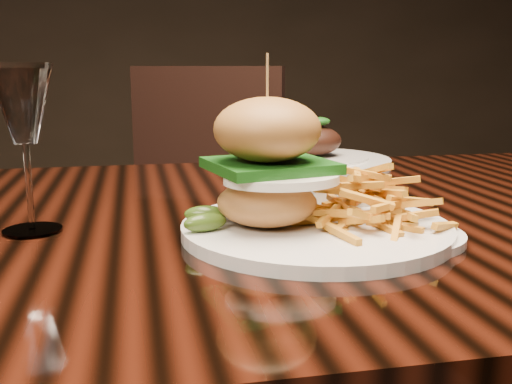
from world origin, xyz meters
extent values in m
cube|color=black|center=(0.00, 0.00, 0.73)|extent=(1.60, 0.90, 0.04)
cylinder|color=silver|center=(0.05, -0.13, 0.76)|extent=(0.32, 0.32, 0.01)
ellipsoid|color=#9F6D33|center=(-0.01, -0.12, 0.79)|extent=(0.12, 0.12, 0.05)
ellipsoid|color=white|center=(0.00, -0.14, 0.82)|extent=(0.13, 0.11, 0.01)
ellipsoid|color=orange|center=(0.03, -0.15, 0.83)|extent=(0.03, 0.03, 0.01)
cube|color=#1E6018|center=(-0.01, -0.12, 0.83)|extent=(0.16, 0.15, 0.01)
ellipsoid|color=brown|center=(-0.01, -0.12, 0.88)|extent=(0.12, 0.12, 0.07)
cylinder|color=#A7834E|center=(-0.01, -0.12, 0.91)|extent=(0.00, 0.00, 0.10)
ellipsoid|color=#294412|center=(-0.09, -0.14, 0.78)|extent=(0.06, 0.03, 0.02)
ellipsoid|color=#294412|center=(-0.08, -0.10, 0.78)|extent=(0.05, 0.03, 0.02)
cylinder|color=silver|center=(0.13, -0.17, 0.76)|extent=(0.16, 0.16, 0.01)
cube|color=gold|center=(0.14, -0.17, 0.77)|extent=(0.03, 0.03, 0.01)
cube|color=white|center=(0.12, -0.14, 0.76)|extent=(0.14, 0.04, 0.00)
cube|color=silver|center=(0.11, -0.02, 0.77)|extent=(0.10, 0.10, 0.04)
cylinder|color=white|center=(-0.29, -0.05, 0.75)|extent=(0.07, 0.07, 0.00)
cylinder|color=white|center=(-0.29, -0.05, 0.81)|extent=(0.01, 0.01, 0.10)
cone|color=white|center=(-0.29, -0.05, 0.91)|extent=(0.07, 0.07, 0.09)
cylinder|color=silver|center=(0.19, 0.35, 0.76)|extent=(0.32, 0.32, 0.02)
cylinder|color=silver|center=(0.19, 0.35, 0.76)|extent=(0.23, 0.23, 0.02)
ellipsoid|color=black|center=(0.19, 0.35, 0.80)|extent=(0.12, 0.10, 0.06)
ellipsoid|color=#1E6018|center=(0.20, 0.34, 0.84)|extent=(0.05, 0.03, 0.02)
cube|color=black|center=(-0.03, 0.80, 0.45)|extent=(0.61, 0.61, 0.06)
cube|color=black|center=(0.05, 0.99, 0.70)|extent=(0.44, 0.24, 0.50)
cylinder|color=black|center=(-0.28, 0.71, 0.23)|extent=(0.04, 0.04, 0.45)
cylinder|color=black|center=(0.06, 0.55, 0.23)|extent=(0.04, 0.04, 0.45)
cylinder|color=black|center=(-0.13, 1.05, 0.23)|extent=(0.04, 0.04, 0.45)
cylinder|color=black|center=(0.22, 0.89, 0.23)|extent=(0.04, 0.04, 0.45)
camera|label=1|loc=(-0.16, -0.79, 0.95)|focal=42.00mm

